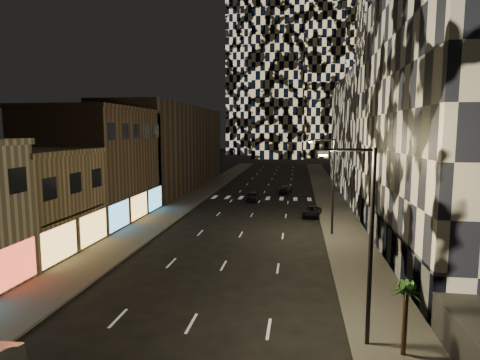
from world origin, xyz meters
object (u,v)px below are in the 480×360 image
(streetlight_far, at_px, (331,179))
(palm_tree, at_px, (406,294))
(car_dark_oncoming, at_px, (285,189))
(streetlight_near, at_px, (366,233))
(car_dark_midlane, at_px, (253,196))
(car_dark_rightlane, at_px, (312,211))

(streetlight_far, height_order, palm_tree, streetlight_far)
(streetlight_far, distance_m, car_dark_oncoming, 26.31)
(streetlight_near, bearing_deg, car_dark_midlane, 103.97)
(car_dark_midlane, xyz_separation_m, palm_tree, (10.94, -38.00, 2.23))
(streetlight_near, xyz_separation_m, car_dark_oncoming, (-4.99, 45.39, -4.76))
(car_dark_midlane, xyz_separation_m, car_dark_oncoming, (4.28, 8.10, -0.07))
(streetlight_near, height_order, car_dark_rightlane, streetlight_near)
(car_dark_midlane, distance_m, palm_tree, 39.60)
(streetlight_near, bearing_deg, streetlight_far, 90.00)
(streetlight_near, relative_size, car_dark_oncoming, 2.20)
(streetlight_far, relative_size, car_dark_midlane, 2.30)
(car_dark_midlane, distance_m, car_dark_oncoming, 9.17)
(streetlight_near, distance_m, streetlight_far, 20.00)
(streetlight_near, bearing_deg, car_dark_rightlane, 92.74)
(car_dark_rightlane, bearing_deg, car_dark_midlane, 139.48)
(streetlight_far, distance_m, car_dark_rightlane, 9.71)
(car_dark_oncoming, distance_m, palm_tree, 46.63)
(car_dark_midlane, relative_size, car_dark_rightlane, 0.96)
(palm_tree, bearing_deg, car_dark_midlane, 106.07)
(streetlight_near, relative_size, car_dark_midlane, 2.30)
(car_dark_rightlane, xyz_separation_m, palm_tree, (3.02, -29.05, 2.33))
(palm_tree, bearing_deg, car_dark_oncoming, 98.22)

